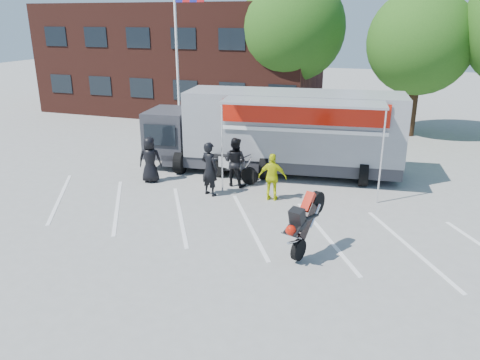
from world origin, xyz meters
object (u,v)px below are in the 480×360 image
Objects in this scene: flagpole at (181,41)px; spectator_leather_b at (210,169)px; transporter_truck at (280,172)px; tree_mid at (420,42)px; spectator_leather_a at (150,160)px; stunt_bike_rider at (310,252)px; parked_motorcycle at (233,180)px; spectator_hivis at (273,177)px; tree_left at (292,28)px; spectator_leather_c at (235,162)px.

spectator_leather_b is at bearing -58.42° from flagpole.
tree_mid is at bearing 51.94° from transporter_truck.
spectator_leather_b reaches higher than spectator_leather_a.
tree_mid is 3.90× the size of stunt_bike_rider.
spectator_hivis is at bearing -110.95° from parked_motorcycle.
flagpole is at bearing -156.03° from tree_mid.
flagpole is 12.31m from tree_mid.
spectator_leather_a is (-3.02, -1.17, 0.91)m from parked_motorcycle.
tree_left is at bearing -69.01° from spectator_leather_b.
tree_left is at bearing 123.50° from stunt_bike_rider.
spectator_leather_c reaches higher than transporter_truck.
tree_left reaches higher than transporter_truck.
flagpole reaches higher than tree_mid.
flagpole is 4.01× the size of spectator_leather_b.
spectator_leather_b is (2.76, -0.60, 0.09)m from spectator_leather_a.
flagpole is at bearing -40.38° from spectator_leather_c.
transporter_truck is 2.25m from parked_motorcycle.
tree_left is 17.70m from stunt_bike_rider.
tree_mid is 16.22m from stunt_bike_rider.
spectator_leather_c is at bearing 172.83° from spectator_leather_a.
tree_left is 1.13× the size of tree_mid.
tree_left reaches higher than tree_mid.
tree_mid is 4.23× the size of spectator_leather_a.
spectator_leather_a is 3.36m from spectator_leather_c.
stunt_bike_rider is at bearing 164.00° from spectator_leather_b.
tree_mid is 13.12m from spectator_leather_c.
transporter_truck reaches higher than parked_motorcycle.
spectator_leather_b is at bearing -124.03° from transporter_truck.
flagpole is 4.20× the size of spectator_leather_c.
spectator_leather_a reaches higher than stunt_bike_rider.
spectator_leather_b is at bearing 1.28° from spectator_hivis.
tree_left reaches higher than spectator_leather_b.
spectator_leather_b is at bearing -172.59° from parked_motorcycle.
spectator_hivis is (0.53, -3.18, 0.85)m from transporter_truck.
stunt_bike_rider is (2.57, -6.66, 0.00)m from transporter_truck.
transporter_truck is 2.67m from spectator_leather_c.
spectator_leather_a is at bearing 20.87° from spectator_leather_c.
stunt_bike_rider is 4.13m from spectator_hivis.
tree_left is 4.54× the size of spectator_leather_c.
spectator_leather_b is at bearing 76.58° from spectator_leather_c.
tree_mid is 3.28× the size of parked_motorcycle.
flagpole is at bearing -37.67° from spectator_leather_b.
spectator_leather_b is (4.30, -6.99, -4.06)m from flagpole.
flagpole is at bearing 148.54° from stunt_bike_rider.
flagpole reaches higher than spectator_leather_c.
spectator_leather_a is (-7.09, 3.83, 0.91)m from stunt_bike_rider.
spectator_leather_a is 5.07m from spectator_hivis.
spectator_leather_a is (-9.71, -11.40, -4.04)m from tree_mid.
spectator_leather_c is (-3.79, 4.49, 0.95)m from stunt_bike_rider.
tree_mid is at bearing -111.35° from spectator_leather_c.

